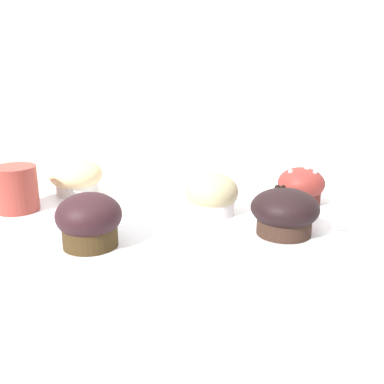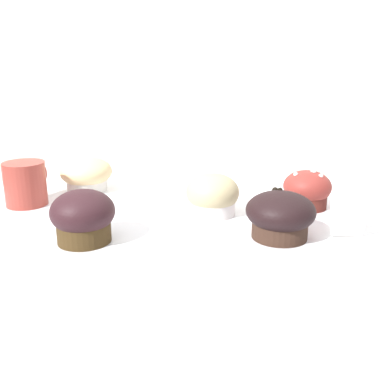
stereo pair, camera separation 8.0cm
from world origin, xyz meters
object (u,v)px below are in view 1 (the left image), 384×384
object	(u,v)px
muffin_back_left	(212,195)
coffee_cup	(16,187)
muffin_back_right	(76,177)
muffin_front_left	(285,212)
muffin_front_center	(301,187)
muffin_front_right	(89,220)

from	to	relation	value
muffin_back_left	coffee_cup	distance (m)	0.36
muffin_back_right	coffee_cup	size ratio (longest dim) A/B	0.93
muffin_back_left	coffee_cup	bearing A→B (deg)	-177.01
muffin_front_left	muffin_front_center	bearing A→B (deg)	74.40
muffin_front_center	muffin_back_right	bearing A→B (deg)	177.59
muffin_front_left	muffin_front_right	xyz separation A→B (m)	(-0.30, -0.08, 0.00)
muffin_back_right	muffin_front_right	distance (m)	0.29
muffin_back_left	muffin_front_right	bearing A→B (deg)	-136.07
muffin_back_right	muffin_back_left	bearing A→B (deg)	-18.34
muffin_front_center	muffin_back_left	bearing A→B (deg)	-155.46
muffin_front_center	muffin_back_right	world-z (taller)	muffin_front_center
muffin_front_center	muffin_front_right	distance (m)	0.42
muffin_back_left	muffin_front_left	xyz separation A→B (m)	(0.12, -0.09, 0.00)
muffin_back_left	muffin_front_right	distance (m)	0.24
muffin_back_right	coffee_cup	world-z (taller)	coffee_cup
coffee_cup	muffin_back_right	bearing A→B (deg)	58.21
coffee_cup	muffin_front_left	bearing A→B (deg)	-7.97
muffin_front_right	coffee_cup	size ratio (longest dim) A/B	0.83
muffin_back_left	muffin_back_right	distance (m)	0.31
muffin_front_center	muffin_front_right	world-z (taller)	muffin_front_right
muffin_front_right	coffee_cup	bearing A→B (deg)	141.89
muffin_front_center	muffin_front_left	world-z (taller)	same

